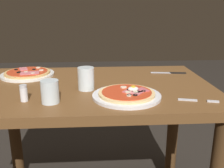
{
  "coord_description": "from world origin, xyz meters",
  "views": [
    {
      "loc": [
        0.01,
        -1.19,
        1.11
      ],
      "look_at": [
        0.08,
        -0.09,
        0.77
      ],
      "focal_mm": 41.56,
      "sensor_mm": 36.0,
      "label": 1
    }
  ],
  "objects": [
    {
      "name": "water_glass_far",
      "position": [
        -0.17,
        -0.23,
        0.78
      ],
      "size": [
        0.07,
        0.07,
        0.09
      ],
      "color": "silver",
      "rests_on": "dining_table"
    },
    {
      "name": "water_glass_near",
      "position": [
        -0.03,
        -0.07,
        0.78
      ],
      "size": [
        0.07,
        0.07,
        0.1
      ],
      "color": "silver",
      "rests_on": "dining_table"
    },
    {
      "name": "fork",
      "position": [
        0.4,
        -0.25,
        0.74
      ],
      "size": [
        0.16,
        0.05,
        0.0
      ],
      "color": "silver",
      "rests_on": "dining_table"
    },
    {
      "name": "pizza_across_left",
      "position": [
        -0.36,
        0.19,
        0.75
      ],
      "size": [
        0.28,
        0.28,
        0.03
      ],
      "color": "white",
      "rests_on": "dining_table"
    },
    {
      "name": "knife",
      "position": [
        0.43,
        0.19,
        0.74
      ],
      "size": [
        0.2,
        0.05,
        0.01
      ],
      "color": "silver",
      "rests_on": "dining_table"
    },
    {
      "name": "dining_table",
      "position": [
        0.0,
        0.0,
        0.61
      ],
      "size": [
        1.13,
        0.74,
        0.74
      ],
      "color": "brown",
      "rests_on": "ground"
    },
    {
      "name": "salt_shaker",
      "position": [
        -0.27,
        -0.2,
        0.77
      ],
      "size": [
        0.03,
        0.03,
        0.07
      ],
      "color": "white",
      "rests_on": "dining_table"
    },
    {
      "name": "pizza_foreground",
      "position": [
        0.14,
        -0.19,
        0.75
      ],
      "size": [
        0.28,
        0.28,
        0.05
      ],
      "color": "white",
      "rests_on": "dining_table"
    }
  ]
}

